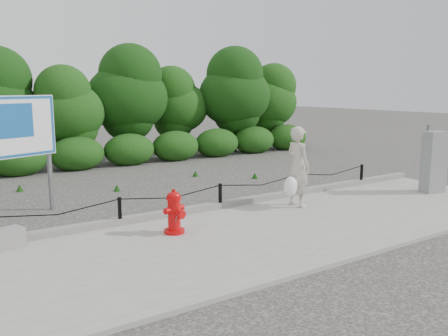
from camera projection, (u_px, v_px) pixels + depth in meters
ground at (220, 212)px, 11.25m from camera, size 90.00×90.00×0.00m
sidewalk at (275, 231)px, 9.61m from camera, size 14.00×4.00×0.08m
curb at (219, 205)px, 11.27m from camera, size 14.00×0.22×0.14m
chain_barrier at (220, 193)px, 11.18m from camera, size 10.06×0.06×0.60m
treeline at (116, 99)px, 18.69m from camera, size 20.17×3.63×4.60m
fire_hydrant at (174, 212)px, 9.28m from camera, size 0.50×0.51×0.88m
pedestrian at (297, 168)px, 11.30m from camera, size 0.76×0.72×1.93m
utility_cabinet at (434, 162)px, 12.86m from camera, size 0.68×0.50×1.84m
advertising_sign at (20, 132)px, 10.52m from camera, size 1.63×0.66×2.74m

